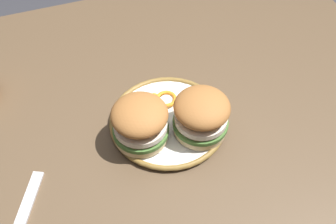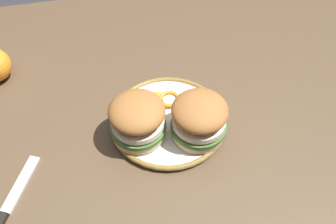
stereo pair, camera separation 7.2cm
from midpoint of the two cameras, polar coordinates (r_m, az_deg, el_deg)
name	(u,v)px [view 2 (the right image)]	position (r m, az deg, el deg)	size (l,w,h in m)	color
dining_table	(186,130)	(0.99, 4.74, -2.76)	(1.16, 0.99, 0.73)	brown
dinner_plate	(168,121)	(0.87, 2.37, -1.40)	(0.27, 0.27, 0.02)	white
sandwich_half_left	(199,118)	(0.81, 7.20, -1.00)	(0.14, 0.14, 0.10)	beige
sandwich_half_right	(137,119)	(0.80, -2.00, -1.12)	(0.13, 0.13, 0.10)	beige
orange_peel_curled	(169,99)	(0.90, 2.51, 1.83)	(0.05, 0.05, 0.01)	orange
orange_peel_strip_long	(149,99)	(0.89, -0.50, 1.79)	(0.07, 0.06, 0.01)	orange
table_knife	(6,211)	(0.81, -20.51, -13.77)	(0.11, 0.21, 0.01)	silver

